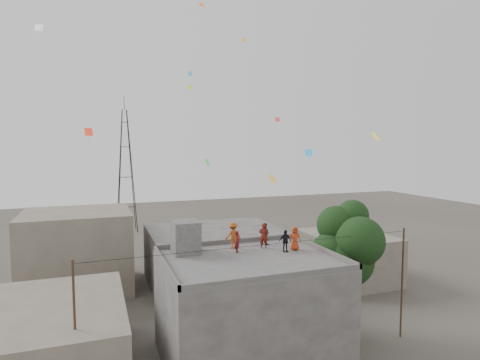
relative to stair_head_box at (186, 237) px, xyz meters
The scene contains 18 objects.
ground 8.21m from the stair_head_box, 39.09° to the right, with size 140.00×140.00×0.00m, color #433F37.
main_building 5.78m from the stair_head_box, 39.09° to the right, with size 10.00×8.00×6.10m.
parapet 4.21m from the stair_head_box, 39.09° to the right, with size 10.00×8.00×0.30m.
stair_head_box is the anchor object (origin of this frame).
neighbor_west 9.34m from the stair_head_box, behind, with size 8.00×10.00×4.00m, color #675F51.
neighbor_north 13.35m from the stair_head_box, 65.48° to the left, with size 12.00×9.00×5.00m, color #454341.
neighbor_northwest 15.45m from the stair_head_box, 116.91° to the left, with size 9.00×8.00×7.00m, color #675F51.
neighbor_east 19.35m from the stair_head_box, 23.28° to the left, with size 7.00×8.00×4.40m, color #675F51.
tree 10.80m from the stair_head_box, 10.74° to the right, with size 4.90×4.60×9.10m.
utility_line 6.26m from the stair_head_box, 46.14° to the right, with size 20.12×0.62×7.40m.
transmission_tower 37.46m from the stair_head_box, 91.23° to the left, with size 2.97×2.97×20.01m.
person_red_adult 5.05m from the stair_head_box, ahead, with size 0.60×0.39×1.64m, color maroon.
person_orange_child 6.92m from the stair_head_box, 14.72° to the right, with size 0.74×0.48×1.52m, color #B03814.
person_dark_child 5.48m from the stair_head_box, ahead, with size 0.71×0.55×1.46m, color black.
person_dark_adult 6.23m from the stair_head_box, 18.14° to the right, with size 0.82×0.34×1.39m, color black.
person_orange_adult 3.14m from the stair_head_box, ahead, with size 1.10×0.63×1.70m, color #9D4D12.
person_red_child 3.23m from the stair_head_box, 19.20° to the right, with size 0.50×0.33×1.37m, color maroon.
kites 10.22m from the stair_head_box, 41.14° to the left, with size 20.89×16.35×12.97m.
Camera 1 is at (-8.42, -21.54, 12.74)m, focal length 30.00 mm.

